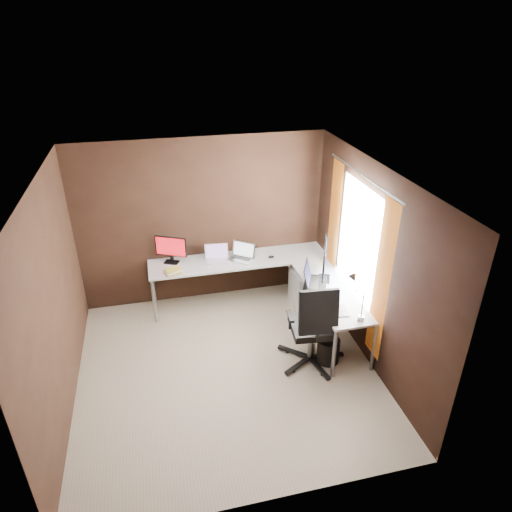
# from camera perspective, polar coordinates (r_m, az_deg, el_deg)

# --- Properties ---
(room) EXTENTS (3.60, 3.60, 2.50)m
(room) POSITION_cam_1_polar(r_m,az_deg,el_deg) (5.25, -0.52, -2.52)
(room) COLOR tan
(room) RESTS_ON ground
(desk) EXTENTS (2.65, 2.25, 0.73)m
(desk) POSITION_cam_1_polar(r_m,az_deg,el_deg) (6.47, 1.90, -2.34)
(desk) COLOR silver
(desk) RESTS_ON ground
(drawer_pedestal) EXTENTS (0.42, 0.50, 0.60)m
(drawer_pedestal) POSITION_cam_1_polar(r_m,az_deg,el_deg) (6.91, 6.32, -4.02)
(drawer_pedestal) COLOR silver
(drawer_pedestal) RESTS_ON ground
(monitor_left) EXTENTS (0.43, 0.24, 0.41)m
(monitor_left) POSITION_cam_1_polar(r_m,az_deg,el_deg) (6.69, -10.59, 0.98)
(monitor_left) COLOR black
(monitor_left) RESTS_ON desk
(monitor_right) EXTENTS (0.27, 0.59, 0.51)m
(monitor_right) POSITION_cam_1_polar(r_m,az_deg,el_deg) (6.18, 8.53, -0.54)
(monitor_right) COLOR black
(monitor_right) RESTS_ON desk
(laptop_white) EXTENTS (0.36, 0.27, 0.23)m
(laptop_white) POSITION_cam_1_polar(r_m,az_deg,el_deg) (6.74, -4.91, -0.12)
(laptop_white) COLOR silver
(laptop_white) RESTS_ON desk
(laptop_silver) EXTENTS (0.44, 0.42, 0.24)m
(laptop_silver) POSITION_cam_1_polar(r_m,az_deg,el_deg) (6.76, -1.77, 0.07)
(laptop_silver) COLOR silver
(laptop_silver) RESTS_ON desk
(laptop_black_big) EXTENTS (0.45, 0.51, 0.28)m
(laptop_black_big) POSITION_cam_1_polar(r_m,az_deg,el_deg) (6.18, 7.07, -2.91)
(laptop_black_big) COLOR black
(laptop_black_big) RESTS_ON desk
(laptop_black_small) EXTENTS (0.22, 0.29, 0.18)m
(laptop_black_small) POSITION_cam_1_polar(r_m,az_deg,el_deg) (5.67, 10.14, -6.47)
(laptop_black_small) COLOR black
(laptop_black_small) RESTS_ON desk
(book_stack) EXTENTS (0.26, 0.23, 0.07)m
(book_stack) POSITION_cam_1_polar(r_m,az_deg,el_deg) (6.48, -10.33, -1.91)
(book_stack) COLOR tan
(book_stack) RESTS_ON desk
(mouse_left) EXTENTS (0.09, 0.07, 0.03)m
(mouse_left) POSITION_cam_1_polar(r_m,az_deg,el_deg) (6.53, -10.68, -1.84)
(mouse_left) COLOR black
(mouse_left) RESTS_ON desk
(mouse_corner) EXTENTS (0.11, 0.09, 0.04)m
(mouse_corner) POSITION_cam_1_polar(r_m,az_deg,el_deg) (6.79, 1.90, -0.11)
(mouse_corner) COLOR black
(mouse_corner) RESTS_ON desk
(desk_lamp) EXTENTS (0.19, 0.22, 0.59)m
(desk_lamp) POSITION_cam_1_polar(r_m,az_deg,el_deg) (5.42, 12.44, -4.33)
(desk_lamp) COLOR slate
(desk_lamp) RESTS_ON desk
(office_chair) EXTENTS (0.67, 0.67, 1.19)m
(office_chair) POSITION_cam_1_polar(r_m,az_deg,el_deg) (5.81, 6.99, -10.42)
(office_chair) COLOR black
(office_chair) RESTS_ON ground
(wastebasket) EXTENTS (0.33, 0.33, 0.33)m
(wastebasket) POSITION_cam_1_polar(r_m,az_deg,el_deg) (5.98, 9.01, -11.56)
(wastebasket) COLOR black
(wastebasket) RESTS_ON ground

